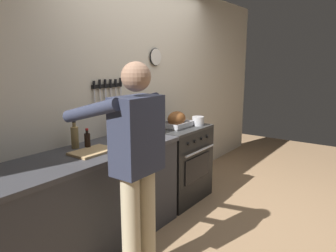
{
  "coord_description": "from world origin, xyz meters",
  "views": [
    {
      "loc": [
        -2.77,
        -1.07,
        1.66
      ],
      "look_at": [
        -0.12,
        0.85,
        0.98
      ],
      "focal_mm": 33.44,
      "sensor_mm": 36.0,
      "label": 1
    }
  ],
  "objects": [
    {
      "name": "person_cook",
      "position": [
        -1.13,
        0.41,
        0.95
      ],
      "size": [
        0.51,
        0.63,
        1.66
      ],
      "rotation": [
        0.0,
        0.0,
        1.43
      ],
      "color": "#C6B793",
      "rests_on": "ground"
    },
    {
      "name": "bottle_vinegar",
      "position": [
        -1.08,
        1.18,
        1.0
      ],
      "size": [
        0.07,
        0.07,
        0.25
      ],
      "color": "#997F4C",
      "rests_on": "counter_block"
    },
    {
      "name": "bottle_wine_red",
      "position": [
        -0.57,
        1.14,
        1.03
      ],
      "size": [
        0.07,
        0.07,
        0.32
      ],
      "color": "#47141E",
      "rests_on": "counter_block"
    },
    {
      "name": "bottle_soy_sauce",
      "position": [
        -1.03,
        1.06,
        0.98
      ],
      "size": [
        0.05,
        0.05,
        0.18
      ],
      "color": "black",
      "rests_on": "counter_block"
    },
    {
      "name": "stove",
      "position": [
        0.22,
        0.99,
        0.45
      ],
      "size": [
        0.76,
        0.67,
        0.9
      ],
      "color": "black",
      "rests_on": "ground"
    },
    {
      "name": "wall_back",
      "position": [
        0.0,
        1.35,
        1.3
      ],
      "size": [
        6.0,
        0.13,
        2.6
      ],
      "color": "beige",
      "rests_on": "ground"
    },
    {
      "name": "saucepan",
      "position": [
        0.44,
        0.81,
        0.95
      ],
      "size": [
        0.14,
        0.14,
        0.11
      ],
      "color": "#B7B7BC",
      "rests_on": "stove"
    },
    {
      "name": "cutting_board",
      "position": [
        -1.08,
        0.94,
        0.91
      ],
      "size": [
        0.36,
        0.24,
        0.02
      ],
      "primitive_type": "cube",
      "color": "tan",
      "rests_on": "counter_block"
    },
    {
      "name": "ground_plane",
      "position": [
        0.0,
        0.0,
        0.0
      ],
      "size": [
        8.0,
        8.0,
        0.0
      ],
      "primitive_type": "plane",
      "color": "#937251"
    },
    {
      "name": "bottle_cooking_oil",
      "position": [
        -0.36,
        1.18,
        1.01
      ],
      "size": [
        0.07,
        0.07,
        0.27
      ],
      "color": "gold",
      "rests_on": "counter_block"
    },
    {
      "name": "roasting_pan",
      "position": [
        0.19,
        0.95,
        0.99
      ],
      "size": [
        0.35,
        0.26,
        0.19
      ],
      "color": "#B7B7BC",
      "rests_on": "stove"
    },
    {
      "name": "counter_block",
      "position": [
        -1.2,
        0.99,
        0.45
      ],
      "size": [
        2.03,
        0.65,
        0.9
      ],
      "color": "#38383D",
      "rests_on": "ground"
    }
  ]
}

